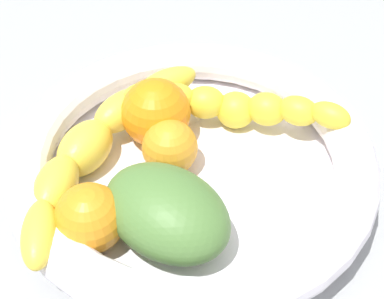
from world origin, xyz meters
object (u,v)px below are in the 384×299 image
(fruit_bowl, at_px, (192,164))
(banana_draped_left, at_px, (95,147))
(banana_draped_right, at_px, (236,106))
(orange_mid_right, at_px, (90,218))
(mango_green, at_px, (167,212))
(orange_mid_left, at_px, (170,147))
(orange_front, at_px, (156,113))

(fruit_bowl, height_order, banana_draped_left, banana_draped_left)
(banana_draped_right, bearing_deg, fruit_bowl, 142.97)
(banana_draped_left, relative_size, orange_mid_right, 4.20)
(orange_mid_right, bearing_deg, mango_green, -88.48)
(banana_draped_left, xyz_separation_m, orange_mid_left, (-0.00, -0.07, -0.00))
(orange_front, distance_m, mango_green, 0.12)
(banana_draped_right, height_order, orange_front, orange_front)
(orange_front, xyz_separation_m, orange_mid_left, (-0.04, -0.01, -0.01))
(fruit_bowl, bearing_deg, orange_front, 33.74)
(orange_mid_right, distance_m, mango_green, 0.06)
(orange_mid_left, height_order, mango_green, mango_green)
(orange_mid_right, bearing_deg, orange_mid_left, -38.81)
(mango_green, bearing_deg, banana_draped_left, 38.21)
(orange_mid_right, relative_size, mango_green, 0.51)
(orange_front, relative_size, orange_mid_left, 1.29)
(banana_draped_right, relative_size, mango_green, 1.93)
(banana_draped_right, xyz_separation_m, orange_mid_left, (-0.05, 0.06, -0.00))
(orange_front, bearing_deg, banana_draped_left, 124.26)
(mango_green, bearing_deg, orange_mid_left, -2.78)
(banana_draped_right, height_order, orange_mid_left, banana_draped_right)
(orange_mid_left, relative_size, orange_mid_right, 0.88)
(orange_mid_right, bearing_deg, banana_draped_right, -44.49)
(orange_front, bearing_deg, fruit_bowl, -146.26)
(mango_green, bearing_deg, orange_front, 4.08)
(orange_mid_right, bearing_deg, orange_front, -23.63)
(banana_draped_left, height_order, banana_draped_right, banana_draped_right)
(fruit_bowl, relative_size, orange_mid_right, 5.74)
(fruit_bowl, bearing_deg, banana_draped_right, -37.03)
(banana_draped_right, relative_size, orange_front, 3.28)
(fruit_bowl, bearing_deg, banana_draped_left, 83.32)
(orange_front, xyz_separation_m, mango_green, (-0.12, -0.01, -0.00))
(orange_front, height_order, orange_mid_left, orange_front)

